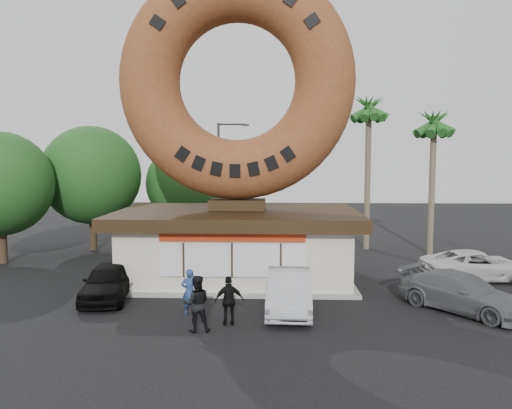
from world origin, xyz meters
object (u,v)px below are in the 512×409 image
object	(u,v)px
person_left	(190,292)
car_black	(108,282)
person_center	(197,304)
car_grey	(462,293)
donut_shop	(238,242)
giant_donut	(237,82)
person_right	(229,301)
car_white	(477,265)
street_lamp	(221,176)
car_silver	(289,291)

from	to	relation	value
person_left	car_black	distance (m)	4.08
person_center	car_grey	xyz separation A→B (m)	(9.63, 2.55, -0.24)
donut_shop	giant_donut	bearing A→B (deg)	90.00
giant_donut	person_right	bearing A→B (deg)	-88.34
person_center	car_white	world-z (taller)	person_center
street_lamp	car_grey	bearing A→B (deg)	-53.90
giant_donut	person_center	xyz separation A→B (m)	(-0.83, -7.16, -8.25)
person_center	car_silver	bearing A→B (deg)	-154.18
person_right	car_silver	bearing A→B (deg)	-152.31
person_left	person_right	world-z (taller)	person_right
donut_shop	person_center	size ratio (longest dim) A/B	5.91
car_black	car_white	size ratio (longest dim) A/B	0.85
giant_donut	car_black	xyz separation A→B (m)	(-5.03, -3.56, -8.47)
car_silver	person_right	bearing A→B (deg)	-140.05
donut_shop	car_black	bearing A→B (deg)	-144.83
donut_shop	giant_donut	distance (m)	7.43
donut_shop	giant_donut	xyz separation A→B (m)	(0.00, 0.02, 7.43)
giant_donut	car_grey	world-z (taller)	giant_donut
street_lamp	car_white	distance (m)	16.80
person_left	person_center	xyz separation A→B (m)	(0.54, -1.80, 0.10)
giant_donut	person_right	distance (m)	10.57
giant_donut	person_center	bearing A→B (deg)	-96.62
person_right	car_grey	bearing A→B (deg)	-178.51
person_right	street_lamp	bearing A→B (deg)	-93.69
car_white	person_left	bearing A→B (deg)	109.40
giant_donut	person_center	world-z (taller)	giant_donut
car_silver	car_white	distance (m)	10.27
donut_shop	street_lamp	bearing A→B (deg)	100.50
donut_shop	car_grey	xyz separation A→B (m)	(8.80, -4.59, -1.06)
car_grey	car_white	size ratio (longest dim) A/B	0.97
person_left	car_black	xyz separation A→B (m)	(-3.66, 1.80, -0.12)
person_right	car_grey	size ratio (longest dim) A/B	0.35
car_black	person_right	bearing A→B (deg)	-36.00
person_center	car_white	size ratio (longest dim) A/B	0.38
donut_shop	person_center	world-z (taller)	donut_shop
car_grey	donut_shop	bearing A→B (deg)	111.58
car_silver	car_grey	size ratio (longest dim) A/B	0.95
car_white	donut_shop	bearing A→B (deg)	86.74
person_left	car_grey	xyz separation A→B (m)	(10.17, 0.75, -0.14)
car_black	car_silver	distance (m)	7.42
person_left	car_silver	size ratio (longest dim) A/B	0.37
donut_shop	car_silver	bearing A→B (deg)	-64.47
donut_shop	car_grey	world-z (taller)	donut_shop
car_silver	car_white	xyz separation A→B (m)	(8.96, 5.01, -0.06)
car_silver	car_grey	xyz separation A→B (m)	(6.51, 0.20, -0.06)
giant_donut	car_white	distance (m)	14.11
person_left	car_grey	world-z (taller)	person_left
person_center	car_silver	distance (m)	3.91
giant_donut	car_white	xyz separation A→B (m)	(11.25, 0.20, -8.50)
street_lamp	giant_donut	bearing A→B (deg)	-79.49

